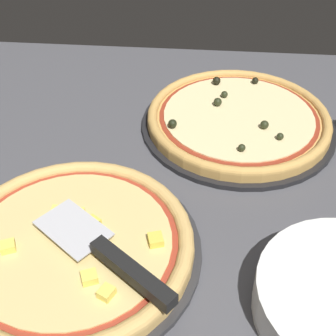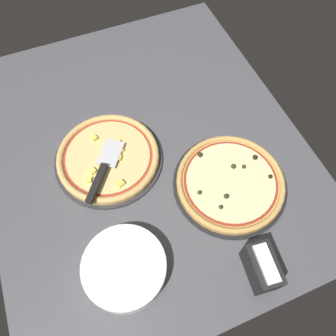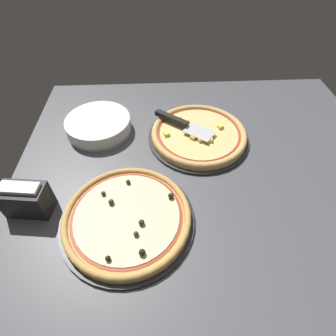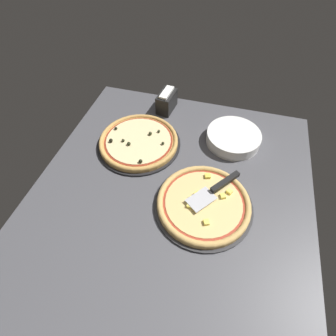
% 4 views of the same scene
% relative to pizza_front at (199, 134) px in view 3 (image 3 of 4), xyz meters
% --- Properties ---
extents(ground_plane, '(1.35, 1.14, 0.04)m').
position_rel_pizza_front_xyz_m(ground_plane, '(-0.01, 0.14, -0.04)').
color(ground_plane, '#4C4C51').
extents(pizza_pan_front, '(0.39, 0.39, 0.01)m').
position_rel_pizza_front_xyz_m(pizza_pan_front, '(-0.00, 0.00, -0.02)').
color(pizza_pan_front, '#2D2D30').
rests_on(pizza_pan_front, ground_plane).
extents(pizza_front, '(0.37, 0.37, 0.03)m').
position_rel_pizza_front_xyz_m(pizza_front, '(0.00, 0.00, 0.00)').
color(pizza_front, '#DBAD60').
rests_on(pizza_front, pizza_pan_front).
extents(pizza_pan_back, '(0.40, 0.40, 0.01)m').
position_rel_pizza_front_xyz_m(pizza_pan_back, '(0.26, 0.36, -0.02)').
color(pizza_pan_back, black).
rests_on(pizza_pan_back, ground_plane).
extents(pizza_back, '(0.37, 0.37, 0.04)m').
position_rel_pizza_front_xyz_m(pizza_back, '(0.26, 0.36, 0.00)').
color(pizza_back, tan).
rests_on(pizza_back, pizza_pan_back).
extents(serving_spatula, '(0.23, 0.19, 0.02)m').
position_rel_pizza_front_xyz_m(serving_spatula, '(0.08, -0.05, 0.03)').
color(serving_spatula, silver).
rests_on(serving_spatula, pizza_front).
extents(plate_stack, '(0.25, 0.25, 0.06)m').
position_rel_pizza_front_xyz_m(plate_stack, '(0.39, -0.07, 0.00)').
color(plate_stack, white).
rests_on(plate_stack, ground_plane).
extents(napkin_holder, '(0.14, 0.09, 0.11)m').
position_rel_pizza_front_xyz_m(napkin_holder, '(0.55, 0.30, 0.03)').
color(napkin_holder, black).
rests_on(napkin_holder, ground_plane).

